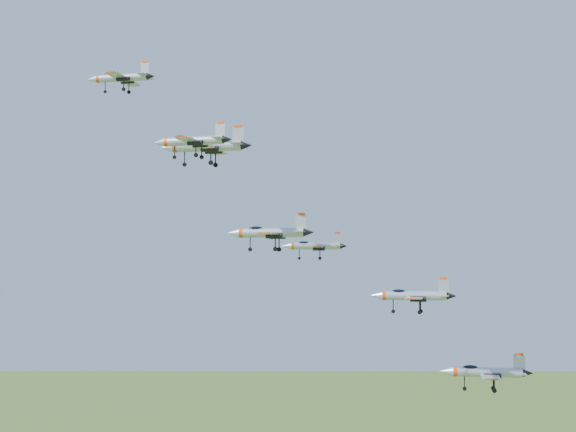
{
  "coord_description": "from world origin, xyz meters",
  "views": [
    {
      "loc": [
        17.48,
        -117.06,
        127.97
      ],
      "look_at": [
        12.8,
        -2.31,
        135.53
      ],
      "focal_mm": 50.0,
      "sensor_mm": 36.0,
      "label": 1
    }
  ],
  "objects": [
    {
      "name": "jet_left_low",
      "position": [
        16.37,
        9.62,
        131.56
      ],
      "size": [
        10.46,
        8.59,
        2.81
      ],
      "rotation": [
        0.0,
        0.0,
        0.01
      ],
      "color": "#ACB2B9"
    },
    {
      "name": "jet_right_high",
      "position": [
        1.39,
        -18.51,
        143.91
      ],
      "size": [
        10.51,
        8.88,
        2.83
      ],
      "rotation": [
        0.0,
        0.0,
        -0.23
      ],
      "color": "#ACB2B9"
    },
    {
      "name": "jet_left_high",
      "position": [
        0.85,
        -3.63,
        145.5
      ],
      "size": [
        13.76,
        11.49,
        3.68
      ],
      "rotation": [
        0.0,
        0.0,
        -0.14
      ],
      "color": "#ACB2B9"
    },
    {
      "name": "jet_extra",
      "position": [
        41.89,
        4.71,
        112.59
      ],
      "size": [
        13.71,
        11.45,
        3.67
      ],
      "rotation": [
        0.0,
        0.0,
        -0.14
      ],
      "color": "#ACB2B9"
    },
    {
      "name": "jet_right_low",
      "position": [
        10.91,
        -15.51,
        132.56
      ],
      "size": [
        11.44,
        9.6,
        3.07
      ],
      "rotation": [
        0.0,
        0.0,
        -0.18
      ],
      "color": "#ACB2B9"
    },
    {
      "name": "jet_lead",
      "position": [
        -14.73,
        8.8,
        158.66
      ],
      "size": [
        11.71,
        9.8,
        3.13
      ],
      "rotation": [
        0.0,
        0.0,
        -0.17
      ],
      "color": "#ACB2B9"
    },
    {
      "name": "jet_trail",
      "position": [
        30.51,
        -1.31,
        124.14
      ],
      "size": [
        12.33,
        10.36,
        3.31
      ],
      "rotation": [
        0.0,
        0.0,
        -0.19
      ],
      "color": "#ACB2B9"
    }
  ]
}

